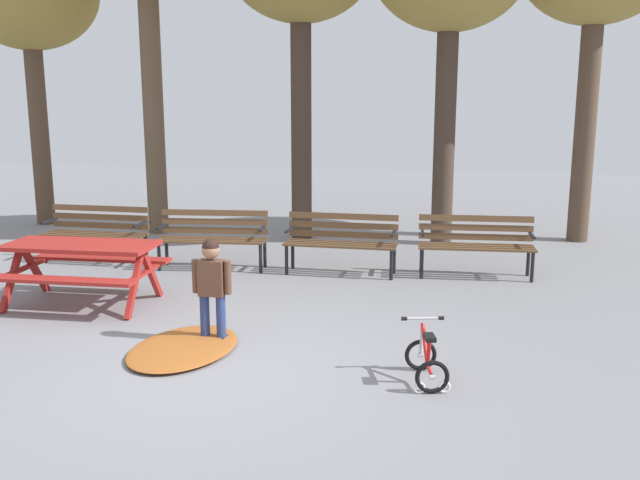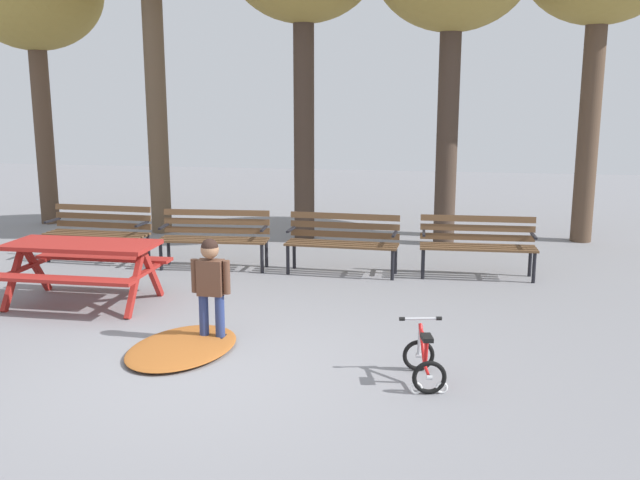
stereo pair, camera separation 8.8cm
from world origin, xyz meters
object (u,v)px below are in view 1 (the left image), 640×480
picnic_table (81,257)px  park_bench_far_left (97,229)px  park_bench_left (213,234)px  park_bench_right (341,238)px  kids_bicycle (426,360)px  child_standing (212,282)px  park_bench_far_right (476,241)px

picnic_table → park_bench_far_left: (-0.90, 2.16, -0.08)m
picnic_table → park_bench_left: bearing=64.2°
park_bench_right → picnic_table: bearing=-144.5°
park_bench_right → kids_bicycle: 4.00m
park_bench_far_left → park_bench_right: (3.80, -0.09, 0.00)m
park_bench_left → park_bench_right: 1.91m
child_standing → kids_bicycle: (2.20, -0.69, -0.45)m
picnic_table → park_bench_far_right: size_ratio=1.12×
park_bench_far_left → kids_bicycle: 6.40m
park_bench_far_left → park_bench_right: bearing=-1.4°
park_bench_far_right → child_standing: (-2.81, -3.22, 0.14)m
park_bench_far_left → kids_bicycle: park_bench_far_left is taller
park_bench_far_left → kids_bicycle: size_ratio=2.64×
picnic_table → park_bench_left: 2.29m
park_bench_left → child_standing: bearing=-72.2°
park_bench_far_left → child_standing: 4.29m
picnic_table → park_bench_far_right: bearing=24.7°
park_bench_far_right → park_bench_right: bearing=-175.9°
picnic_table → park_bench_right: size_ratio=1.12×
picnic_table → kids_bicycle: (4.19, -1.71, -0.39)m
picnic_table → park_bench_left: park_bench_left is taller
park_bench_far_left → park_bench_right: 3.80m
park_bench_far_left → park_bench_left: same height
park_bench_far_left → park_bench_right: same height
child_standing → kids_bicycle: 2.35m
park_bench_left → park_bench_right: (1.91, 0.01, 0.00)m
park_bench_far_left → park_bench_left: size_ratio=0.99×
park_bench_left → child_standing: 3.23m
kids_bicycle → park_bench_left: bearing=130.3°
picnic_table → park_bench_far_left: bearing=112.5°
picnic_table → child_standing: size_ratio=1.65×
picnic_table → child_standing: bearing=-27.2°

